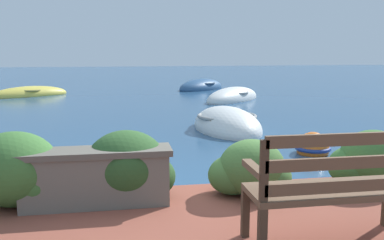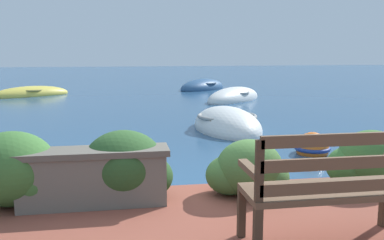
{
  "view_description": "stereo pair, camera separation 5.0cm",
  "coord_description": "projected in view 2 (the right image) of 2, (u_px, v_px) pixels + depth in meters",
  "views": [
    {
      "loc": [
        -0.78,
        -4.6,
        1.74
      ],
      "look_at": [
        0.72,
        4.08,
        0.28
      ],
      "focal_mm": 40.0,
      "sensor_mm": 36.0,
      "label": 1
    },
    {
      "loc": [
        -0.73,
        -4.61,
        1.74
      ],
      "look_at": [
        0.72,
        4.08,
        0.28
      ],
      "focal_mm": 40.0,
      "sensor_mm": 36.0,
      "label": 2
    }
  ],
  "objects": [
    {
      "name": "rowboat_distant",
      "position": [
        203.0,
        88.0,
        18.76
      ],
      "size": [
        2.79,
        2.71,
        0.81
      ],
      "rotation": [
        0.0,
        0.0,
        0.75
      ],
      "color": "#2D517A",
      "rests_on": "ground_plane"
    },
    {
      "name": "rowboat_far",
      "position": [
        234.0,
        98.0,
        14.7
      ],
      "size": [
        2.8,
        2.83,
        0.81
      ],
      "rotation": [
        0.0,
        0.0,
        0.79
      ],
      "color": "silver",
      "rests_on": "ground_plane"
    },
    {
      "name": "rowboat_outer",
      "position": [
        31.0,
        94.0,
        16.14
      ],
      "size": [
        2.99,
        2.3,
        0.65
      ],
      "rotation": [
        0.0,
        0.0,
        0.54
      ],
      "color": "#DBC64C",
      "rests_on": "ground_plane"
    },
    {
      "name": "park_bench",
      "position": [
        332.0,
        186.0,
        3.29
      ],
      "size": [
        1.35,
        0.48,
        0.93
      ],
      "rotation": [
        0.0,
        0.0,
        0.07
      ],
      "color": "#433123",
      "rests_on": "patio_terrace"
    },
    {
      "name": "ground_plane",
      "position": [
        189.0,
        203.0,
        4.89
      ],
      "size": [
        80.0,
        80.0,
        0.0
      ],
      "color": "navy"
    },
    {
      "name": "hedge_clump_left",
      "position": [
        11.0,
        173.0,
        4.19
      ],
      "size": [
        1.08,
        0.78,
        0.74
      ],
      "color": "#38662D",
      "rests_on": "patio_terrace"
    },
    {
      "name": "stone_wall",
      "position": [
        93.0,
        177.0,
        4.18
      ],
      "size": [
        1.48,
        0.39,
        0.56
      ],
      "color": "#666056",
      "rests_on": "patio_terrace"
    },
    {
      "name": "mooring_buoy",
      "position": [
        312.0,
        148.0,
        7.19
      ],
      "size": [
        0.6,
        0.6,
        0.55
      ],
      "color": "orange",
      "rests_on": "ground_plane"
    },
    {
      "name": "hedge_clump_centre",
      "position": [
        122.0,
        169.0,
        4.38
      ],
      "size": [
        1.05,
        0.75,
        0.71
      ],
      "color": "#284C23",
      "rests_on": "patio_terrace"
    },
    {
      "name": "hedge_clump_right",
      "position": [
        248.0,
        171.0,
        4.49
      ],
      "size": [
        0.87,
        0.63,
        0.59
      ],
      "color": "#426B33",
      "rests_on": "patio_terrace"
    },
    {
      "name": "rowboat_nearest",
      "position": [
        227.0,
        127.0,
        9.28
      ],
      "size": [
        1.54,
        2.5,
        0.89
      ],
      "rotation": [
        0.0,
        0.0,
        4.82
      ],
      "color": "silver",
      "rests_on": "ground_plane"
    },
    {
      "name": "hedge_clump_far_right",
      "position": [
        370.0,
        162.0,
        4.77
      ],
      "size": [
        0.94,
        0.68,
        0.64
      ],
      "color": "#38662D",
      "rests_on": "patio_terrace"
    }
  ]
}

